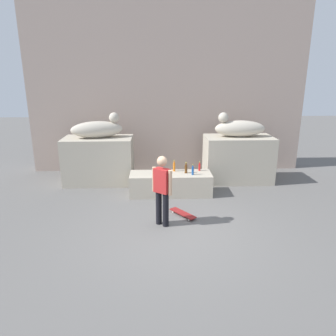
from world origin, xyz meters
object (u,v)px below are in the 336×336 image
(bottle_blue, at_px, (193,171))
(bottle_red, at_px, (199,167))
(skateboard, at_px, (183,213))
(bottle_brown, at_px, (186,169))
(statue_reclining_right, at_px, (239,128))
(statue_reclining_left, at_px, (98,129))
(bottle_orange, at_px, (174,167))
(skater, at_px, (162,188))

(bottle_blue, xyz_separation_m, bottle_red, (0.25, 0.39, -0.01))
(skateboard, bearing_deg, bottle_brown, -45.13)
(statue_reclining_right, distance_m, bottle_red, 1.92)
(statue_reclining_left, xyz_separation_m, bottle_blue, (2.86, -1.31, -1.01))
(bottle_brown, bearing_deg, bottle_red, 27.38)
(skateboard, height_order, bottle_orange, bottle_orange)
(statue_reclining_right, relative_size, bottle_orange, 4.84)
(bottle_orange, bearing_deg, bottle_brown, -30.57)
(bottle_brown, bearing_deg, bottle_blue, -43.93)
(statue_reclining_right, bearing_deg, bottle_red, 34.20)
(bottle_orange, bearing_deg, skateboard, -86.00)
(bottle_blue, height_order, bottle_orange, bottle_orange)
(statue_reclining_left, xyz_separation_m, bottle_brown, (2.68, -1.14, -1.00))
(statue_reclining_right, bearing_deg, bottle_blue, 39.36)
(statue_reclining_right, xyz_separation_m, bottle_brown, (-1.78, -1.13, -1.00))
(skater, distance_m, bottle_orange, 2.24)
(skater, bearing_deg, bottle_blue, -78.75)
(skateboard, relative_size, bottle_red, 2.74)
(bottle_brown, xyz_separation_m, bottle_red, (0.43, 0.22, -0.02))
(skateboard, xyz_separation_m, bottle_blue, (0.39, 1.37, 0.70))
(bottle_brown, relative_size, bottle_orange, 0.95)
(skater, height_order, bottle_blue, skater)
(bottle_red, bearing_deg, bottle_orange, -178.36)
(bottle_orange, height_order, bottle_red, bottle_orange)
(skater, xyz_separation_m, skateboard, (0.52, 0.47, -0.86))
(bottle_blue, relative_size, bottle_orange, 0.92)
(statue_reclining_right, xyz_separation_m, bottle_orange, (-2.11, -0.93, -0.99))
(skater, xyz_separation_m, bottle_brown, (0.74, 2.00, -0.16))
(skater, distance_m, bottle_brown, 2.14)
(skateboard, xyz_separation_m, bottle_brown, (0.21, 1.54, 0.70))
(statue_reclining_right, height_order, skater, statue_reclining_right)
(skater, bearing_deg, bottle_orange, -62.56)
(skater, bearing_deg, statue_reclining_right, -91.00)
(statue_reclining_left, relative_size, statue_reclining_right, 1.05)
(skater, relative_size, skateboard, 2.20)
(statue_reclining_right, distance_m, bottle_blue, 2.30)
(statue_reclining_left, bearing_deg, bottle_blue, -37.62)
(bottle_brown, distance_m, bottle_orange, 0.39)
(statue_reclining_left, distance_m, bottle_brown, 3.08)
(bottle_orange, bearing_deg, statue_reclining_left, 158.15)
(statue_reclining_left, distance_m, skateboard, 4.02)
(statue_reclining_right, bearing_deg, statue_reclining_left, 0.18)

